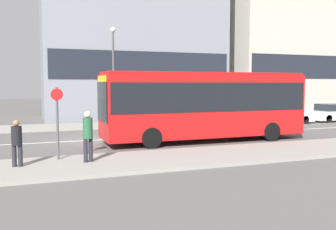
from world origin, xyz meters
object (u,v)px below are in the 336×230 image
Objects in this scene: city_bus at (204,102)px; pedestrian_down_pavement at (88,133)px; bus_stop_sign at (57,117)px; pedestrian_near_stop at (17,140)px; street_lamp at (113,65)px; parked_car_1 at (334,113)px; parked_car_0 at (282,115)px.

city_bus is 5.71× the size of pedestrian_down_pavement.
city_bus is 7.98m from bus_stop_sign.
bus_stop_sign is (-0.98, 0.87, 0.52)m from pedestrian_down_pavement.
city_bus reaches higher than pedestrian_near_stop.
street_lamp reaches higher than city_bus.
city_bus is at bearing 21.58° from bus_stop_sign.
city_bus reaches higher than parked_car_1.
parked_car_0 is at bearing 42.13° from pedestrian_near_stop.
street_lamp reaches higher than parked_car_1.
parked_car_0 is 5.03m from parked_car_1.
city_bus is 1.59× the size of street_lamp.
pedestrian_down_pavement is 0.28× the size of street_lamp.
city_bus is 15.33m from parked_car_1.
street_lamp reaches higher than parked_car_0.
bus_stop_sign is (-7.42, -2.93, -0.31)m from city_bus.
parked_car_0 is 18.21m from pedestrian_down_pavement.
street_lamp is at bearing 172.93° from parked_car_1.
street_lamp is at bearing 77.90° from pedestrian_near_stop.
street_lamp is at bearing 111.22° from city_bus.
parked_car_1 is (5.03, 0.11, 0.03)m from parked_car_0.
city_bus reaches higher than pedestrian_down_pavement.
street_lamp reaches higher than bus_stop_sign.
pedestrian_near_stop is at bearing -157.56° from parked_car_1.
parked_car_1 is at bearing 21.93° from bus_stop_sign.
pedestrian_down_pavement is at bearing -106.48° from street_lamp.
pedestrian_down_pavement is 1.41m from bus_stop_sign.
parked_car_0 is 1.02× the size of parked_car_1.
street_lamp is (5.82, 11.60, 3.15)m from pedestrian_near_stop.
city_bus is 7.53m from pedestrian_down_pavement.
parked_car_0 is 2.47× the size of pedestrian_down_pavement.
parked_car_1 is 24.84m from pedestrian_near_stop.
parked_car_1 is at bearing 1.24° from parked_car_0.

